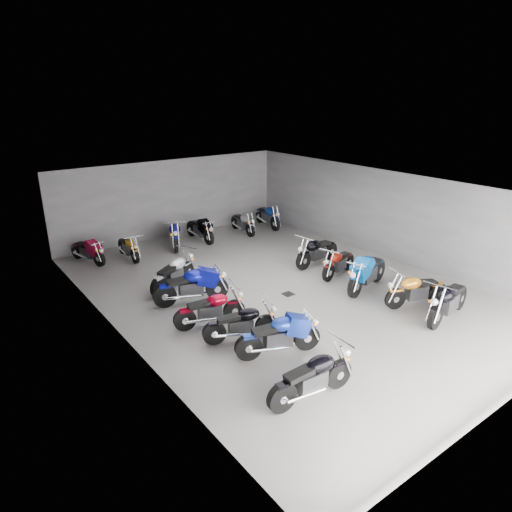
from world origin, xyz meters
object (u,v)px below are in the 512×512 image
(motorcycle_left_b, at_px, (279,335))
(motorcycle_back_f, at_px, (268,216))
(motorcycle_back_b, at_px, (128,247))
(motorcycle_right_e, at_px, (317,251))
(motorcycle_right_d, at_px, (338,262))
(motorcycle_back_e, at_px, (243,222))
(motorcycle_left_f, at_px, (174,273))
(motorcycle_right_b, at_px, (416,290))
(motorcycle_back_c, at_px, (175,234))
(motorcycle_right_a, at_px, (448,301))
(drain_grate, at_px, (288,294))
(motorcycle_left_d, at_px, (211,309))
(motorcycle_back_d, at_px, (200,229))
(motorcycle_left_a, at_px, (313,377))
(motorcycle_left_c, at_px, (242,323))
(motorcycle_left_e, at_px, (192,286))
(motorcycle_back_a, at_px, (88,251))
(motorcycle_right_c, at_px, (367,272))

(motorcycle_left_b, height_order, motorcycle_back_f, motorcycle_back_f)
(motorcycle_back_b, bearing_deg, motorcycle_right_e, 139.46)
(motorcycle_right_d, distance_m, motorcycle_back_e, 5.85)
(motorcycle_left_b, bearing_deg, motorcycle_back_b, -158.84)
(motorcycle_left_b, bearing_deg, motorcycle_left_f, -158.82)
(motorcycle_right_e, relative_size, motorcycle_back_f, 0.99)
(motorcycle_right_b, bearing_deg, motorcycle_back_e, 17.66)
(motorcycle_left_b, distance_m, motorcycle_back_c, 8.72)
(motorcycle_right_a, relative_size, motorcycle_back_b, 1.23)
(drain_grate, bearing_deg, motorcycle_back_f, 56.79)
(motorcycle_left_d, height_order, motorcycle_right_b, motorcycle_right_b)
(motorcycle_back_d, bearing_deg, motorcycle_right_b, 102.60)
(motorcycle_right_b, xyz_separation_m, motorcycle_back_e, (0.12, 8.76, -0.01))
(drain_grate, height_order, motorcycle_back_d, motorcycle_back_d)
(motorcycle_left_a, height_order, motorcycle_right_a, motorcycle_right_a)
(motorcycle_right_a, height_order, motorcycle_right_b, motorcycle_right_a)
(drain_grate, relative_size, motorcycle_back_c, 0.16)
(motorcycle_left_c, relative_size, motorcycle_left_e, 0.85)
(motorcycle_right_a, xyz_separation_m, motorcycle_right_e, (0.03, 5.09, -0.03))
(motorcycle_left_a, distance_m, motorcycle_left_f, 6.60)
(motorcycle_back_d, bearing_deg, motorcycle_back_e, 175.49)
(motorcycle_back_d, bearing_deg, motorcycle_back_a, -1.62)
(motorcycle_back_f, bearing_deg, motorcycle_left_b, 64.16)
(motorcycle_back_d, bearing_deg, motorcycle_right_a, 101.32)
(motorcycle_left_f, bearing_deg, motorcycle_left_d, -32.07)
(motorcycle_left_a, xyz_separation_m, motorcycle_back_f, (6.85, 10.18, 0.02))
(motorcycle_right_a, relative_size, motorcycle_right_e, 1.06)
(motorcycle_back_e, bearing_deg, motorcycle_back_b, 8.23)
(motorcycle_left_f, bearing_deg, motorcycle_back_c, 127.65)
(motorcycle_left_b, distance_m, motorcycle_back_e, 9.75)
(motorcycle_left_e, bearing_deg, motorcycle_back_e, 149.67)
(motorcycle_right_a, relative_size, motorcycle_back_c, 1.09)
(drain_grate, relative_size, motorcycle_back_e, 0.16)
(motorcycle_right_e, bearing_deg, motorcycle_back_d, 15.02)
(drain_grate, distance_m, motorcycle_left_b, 3.41)
(motorcycle_back_c, bearing_deg, motorcycle_back_a, 20.91)
(motorcycle_left_b, xyz_separation_m, motorcycle_back_e, (4.90, 8.43, -0.03))
(motorcycle_left_a, bearing_deg, motorcycle_left_b, 167.31)
(motorcycle_left_c, distance_m, motorcycle_right_a, 5.63)
(motorcycle_right_c, relative_size, motorcycle_back_d, 1.12)
(motorcycle_left_b, relative_size, motorcycle_back_c, 0.98)
(motorcycle_left_b, height_order, motorcycle_right_c, motorcycle_right_c)
(motorcycle_left_f, relative_size, motorcycle_back_a, 1.04)
(motorcycle_back_b, bearing_deg, motorcycle_left_e, 91.83)
(motorcycle_left_d, xyz_separation_m, motorcycle_back_d, (3.42, 6.43, 0.02))
(drain_grate, bearing_deg, motorcycle_back_a, 122.11)
(motorcycle_back_a, xyz_separation_m, motorcycle_back_c, (3.34, -0.23, 0.07))
(motorcycle_back_e, bearing_deg, motorcycle_left_f, 41.45)
(motorcycle_back_a, distance_m, motorcycle_back_d, 4.52)
(motorcycle_right_a, relative_size, motorcycle_right_d, 1.20)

